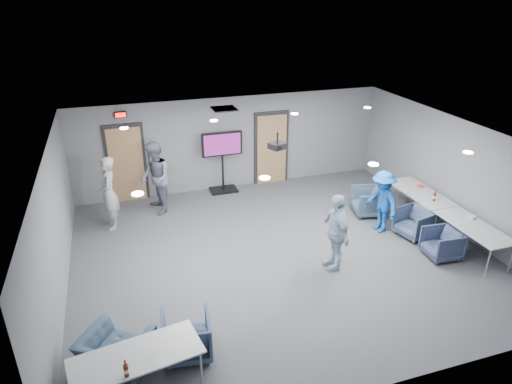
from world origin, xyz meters
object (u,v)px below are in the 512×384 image
object	(u,v)px
table_right_b	(474,228)
table_front_left	(137,358)
person_d	(382,202)
bottle_right	(434,197)
chair_front_b	(117,352)
table_right_a	(420,193)
person_c	(336,232)
tv_stand	(222,158)
projector	(277,146)
person_b	(155,178)
chair_right_a	(368,201)
bottle_front	(126,370)
chair_front_a	(186,335)
chair_right_b	(415,223)
person_a	(109,193)
chair_right_c	(442,244)

from	to	relation	value
table_right_b	table_front_left	size ratio (longest dim) A/B	0.94
person_d	bottle_right	xyz separation A→B (m)	(1.30, -0.25, 0.05)
chair_front_b	table_right_a	size ratio (longest dim) A/B	0.52
bottle_right	person_c	bearing A→B (deg)	-164.85
tv_stand	projector	size ratio (longest dim) A/B	4.33
person_b	tv_stand	xyz separation A→B (m)	(1.99, 0.79, 0.05)
chair_right_a	bottle_front	xyz separation A→B (m)	(-6.37, -4.47, 0.47)
person_b	bottle_front	bearing A→B (deg)	-17.54
chair_right_a	bottle_front	size ratio (longest dim) A/B	2.85
chair_front_a	table_right_b	distance (m)	6.61
table_right_b	bottle_front	size ratio (longest dim) A/B	6.59
chair_right_b	bottle_right	world-z (taller)	bottle_right
person_d	bottle_front	size ratio (longest dim) A/B	5.65
table_front_left	tv_stand	size ratio (longest dim) A/B	1.09
chair_front_b	projector	xyz separation A→B (m)	(3.68, 2.85, 2.08)
person_a	bottle_right	world-z (taller)	person_a
chair_right_a	chair_front_b	world-z (taller)	chair_right_a
chair_front_b	bottle_right	distance (m)	7.99
table_front_left	bottle_front	xyz separation A→B (m)	(-0.15, -0.35, 0.15)
person_b	bottle_right	bearing A→B (deg)	57.45
person_d	chair_right_a	world-z (taller)	person_d
chair_right_c	person_d	bearing A→B (deg)	-152.15
tv_stand	chair_front_b	bearing A→B (deg)	-117.91
person_d	table_right_b	size ratio (longest dim) A/B	0.86
chair_front_a	bottle_right	size ratio (longest dim) A/B	2.82
chair_right_a	table_front_left	bearing A→B (deg)	-44.02
person_d	tv_stand	world-z (taller)	tv_stand
person_d	chair_front_a	world-z (taller)	person_d
table_front_left	bottle_front	bearing A→B (deg)	-122.62
table_right_b	projector	world-z (taller)	projector
chair_right_a	chair_front_a	bearing A→B (deg)	-44.54
chair_right_c	chair_front_a	world-z (taller)	chair_front_a
bottle_right	person_d	bearing A→B (deg)	168.92
table_front_left	projector	size ratio (longest dim) A/B	4.72
chair_right_a	person_c	bearing A→B (deg)	-32.95
chair_front_a	bottle_right	distance (m)	6.96
chair_right_b	person_d	bearing A→B (deg)	-139.21
table_right_b	person_a	bearing A→B (deg)	63.19
tv_stand	projector	xyz separation A→B (m)	(0.42, -3.30, 1.39)
chair_right_a	chair_right_b	size ratio (longest dim) A/B	1.03
chair_right_a	chair_right_b	bearing A→B (deg)	30.81
chair_front_a	bottle_front	world-z (taller)	bottle_front
chair_right_b	person_a	bearing A→B (deg)	-123.91
tv_stand	person_c	bearing A→B (deg)	-74.52
person_d	bottle_right	bearing A→B (deg)	72.65
chair_right_c	projector	world-z (taller)	projector
bottle_right	projector	bearing A→B (deg)	173.40
person_b	tv_stand	world-z (taller)	person_b
person_c	chair_right_a	distance (m)	2.84
table_right_a	projector	size ratio (longest dim) A/B	4.67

